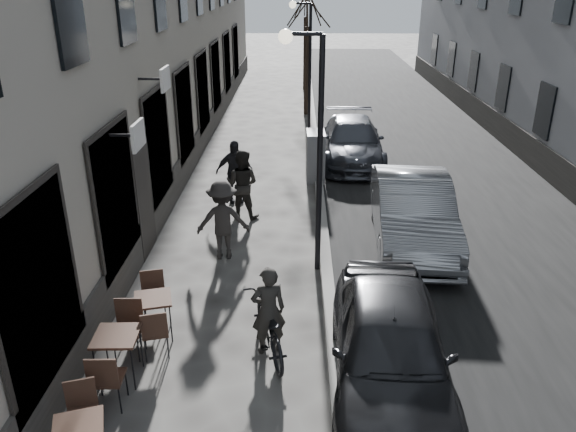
{
  "coord_description": "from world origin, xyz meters",
  "views": [
    {
      "loc": [
        -0.45,
        -5.02,
        6.03
      ],
      "look_at": [
        -0.63,
        4.77,
        1.8
      ],
      "focal_mm": 35.0,
      "sensor_mm": 36.0,
      "label": 1
    }
  ],
  "objects_px": {
    "streetlamp_far": "(306,53)",
    "pedestrian_far": "(235,172)",
    "car_far": "(352,141)",
    "utility_cabinet": "(315,156)",
    "pedestrian_mid": "(223,220)",
    "car_near": "(390,345)",
    "bistro_set_c": "(154,313)",
    "tree_near": "(307,8)",
    "bicycle": "(269,326)",
    "tree_far": "(306,2)",
    "pedestrian_near": "(242,184)",
    "bistro_set_b": "(118,352)",
    "car_mid": "(412,211)",
    "streetlamp_near": "(312,130)"
  },
  "relations": [
    {
      "from": "bistro_set_c",
      "to": "car_mid",
      "type": "bearing_deg",
      "value": 21.95
    },
    {
      "from": "tree_near",
      "to": "pedestrian_far",
      "type": "xyz_separation_m",
      "value": [
        -2.14,
        -11.02,
        -3.76
      ]
    },
    {
      "from": "streetlamp_near",
      "to": "utility_cabinet",
      "type": "distance_m",
      "value": 6.39
    },
    {
      "from": "pedestrian_near",
      "to": "pedestrian_far",
      "type": "xyz_separation_m",
      "value": [
        -0.32,
        1.09,
        -0.02
      ]
    },
    {
      "from": "streetlamp_near",
      "to": "bicycle",
      "type": "height_order",
      "value": "streetlamp_near"
    },
    {
      "from": "streetlamp_near",
      "to": "tree_far",
      "type": "relative_size",
      "value": 0.89
    },
    {
      "from": "bistro_set_b",
      "to": "car_near",
      "type": "distance_m",
      "value": 4.29
    },
    {
      "from": "streetlamp_near",
      "to": "tree_far",
      "type": "height_order",
      "value": "tree_far"
    },
    {
      "from": "streetlamp_far",
      "to": "pedestrian_near",
      "type": "bearing_deg",
      "value": -100.86
    },
    {
      "from": "pedestrian_near",
      "to": "car_near",
      "type": "distance_m",
      "value": 7.33
    },
    {
      "from": "tree_near",
      "to": "bicycle",
      "type": "bearing_deg",
      "value": -92.63
    },
    {
      "from": "car_near",
      "to": "pedestrian_mid",
      "type": "bearing_deg",
      "value": 129.03
    },
    {
      "from": "tree_near",
      "to": "car_mid",
      "type": "bearing_deg",
      "value": -80.0
    },
    {
      "from": "streetlamp_near",
      "to": "tree_near",
      "type": "bearing_deg",
      "value": 89.72
    },
    {
      "from": "pedestrian_near",
      "to": "pedestrian_far",
      "type": "relative_size",
      "value": 1.03
    },
    {
      "from": "pedestrian_far",
      "to": "streetlamp_far",
      "type": "bearing_deg",
      "value": 60.68
    },
    {
      "from": "pedestrian_mid",
      "to": "car_near",
      "type": "xyz_separation_m",
      "value": [
        3.14,
        -4.37,
        -0.16
      ]
    },
    {
      "from": "streetlamp_far",
      "to": "pedestrian_mid",
      "type": "bearing_deg",
      "value": -99.74
    },
    {
      "from": "tree_far",
      "to": "car_far",
      "type": "bearing_deg",
      "value": -83.36
    },
    {
      "from": "tree_far",
      "to": "bicycle",
      "type": "height_order",
      "value": "tree_far"
    },
    {
      "from": "bistro_set_b",
      "to": "car_mid",
      "type": "distance_m",
      "value": 7.6
    },
    {
      "from": "pedestrian_far",
      "to": "car_far",
      "type": "bearing_deg",
      "value": 31.63
    },
    {
      "from": "streetlamp_far",
      "to": "utility_cabinet",
      "type": "bearing_deg",
      "value": -87.44
    },
    {
      "from": "tree_near",
      "to": "bistro_set_b",
      "type": "xyz_separation_m",
      "value": [
        -3.18,
        -18.76,
        -4.15
      ]
    },
    {
      "from": "pedestrian_mid",
      "to": "car_near",
      "type": "distance_m",
      "value": 5.39
    },
    {
      "from": "bicycle",
      "to": "pedestrian_mid",
      "type": "xyz_separation_m",
      "value": [
        -1.21,
        3.52,
        0.42
      ]
    },
    {
      "from": "bistro_set_b",
      "to": "car_far",
      "type": "height_order",
      "value": "car_far"
    },
    {
      "from": "utility_cabinet",
      "to": "car_mid",
      "type": "bearing_deg",
      "value": -65.38
    },
    {
      "from": "bistro_set_c",
      "to": "bicycle",
      "type": "distance_m",
      "value": 2.11
    },
    {
      "from": "car_near",
      "to": "bistro_set_c",
      "type": "bearing_deg",
      "value": 165.73
    },
    {
      "from": "tree_far",
      "to": "bistro_set_c",
      "type": "height_order",
      "value": "tree_far"
    },
    {
      "from": "tree_near",
      "to": "bistro_set_c",
      "type": "bearing_deg",
      "value": -99.35
    },
    {
      "from": "streetlamp_far",
      "to": "tree_far",
      "type": "distance_m",
      "value": 9.12
    },
    {
      "from": "streetlamp_far",
      "to": "bicycle",
      "type": "bearing_deg",
      "value": -92.88
    },
    {
      "from": "car_mid",
      "to": "streetlamp_near",
      "type": "bearing_deg",
      "value": -147.03
    },
    {
      "from": "bistro_set_b",
      "to": "utility_cabinet",
      "type": "bearing_deg",
      "value": 68.54
    },
    {
      "from": "pedestrian_near",
      "to": "pedestrian_far",
      "type": "bearing_deg",
      "value": -58.25
    },
    {
      "from": "streetlamp_far",
      "to": "tree_far",
      "type": "xyz_separation_m",
      "value": [
        0.07,
        9.0,
        1.5
      ]
    },
    {
      "from": "tree_near",
      "to": "car_mid",
      "type": "distance_m",
      "value": 14.35
    },
    {
      "from": "tree_near",
      "to": "bicycle",
      "type": "distance_m",
      "value": 18.48
    },
    {
      "from": "pedestrian_far",
      "to": "utility_cabinet",
      "type": "bearing_deg",
      "value": 24.9
    },
    {
      "from": "tree_near",
      "to": "utility_cabinet",
      "type": "xyz_separation_m",
      "value": [
        0.2,
        -9.07,
        -3.89
      ]
    },
    {
      "from": "tree_far",
      "to": "pedestrian_far",
      "type": "height_order",
      "value": "tree_far"
    },
    {
      "from": "pedestrian_mid",
      "to": "car_far",
      "type": "xyz_separation_m",
      "value": [
        3.57,
        7.31,
        -0.2
      ]
    },
    {
      "from": "tree_near",
      "to": "bistro_set_c",
      "type": "xyz_separation_m",
      "value": [
        -2.89,
        -17.57,
        -4.18
      ]
    },
    {
      "from": "utility_cabinet",
      "to": "pedestrian_far",
      "type": "xyz_separation_m",
      "value": [
        -2.34,
        -1.95,
        0.13
      ]
    },
    {
      "from": "bicycle",
      "to": "bistro_set_c",
      "type": "bearing_deg",
      "value": -26.86
    },
    {
      "from": "streetlamp_far",
      "to": "pedestrian_far",
      "type": "distance_m",
      "value": 8.59
    },
    {
      "from": "car_far",
      "to": "pedestrian_far",
      "type": "bearing_deg",
      "value": -132.17
    },
    {
      "from": "pedestrian_far",
      "to": "car_near",
      "type": "height_order",
      "value": "pedestrian_far"
    }
  ]
}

